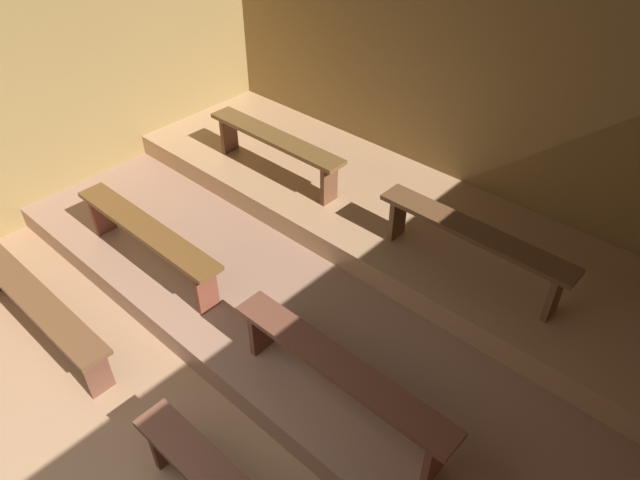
# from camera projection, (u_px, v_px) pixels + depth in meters

# --- Properties ---
(ground) EXTENTS (6.67, 5.50, 0.08)m
(ground) POSITION_uv_depth(u_px,v_px,m) (279.00, 318.00, 5.24)
(ground) COLOR tan
(wall_back) EXTENTS (6.67, 0.06, 2.69)m
(wall_back) POSITION_uv_depth(u_px,v_px,m) (445.00, 90.00, 5.74)
(wall_back) COLOR olive
(wall_back) RESTS_ON ground
(wall_left) EXTENTS (0.06, 5.50, 2.69)m
(wall_left) POSITION_uv_depth(u_px,v_px,m) (69.00, 80.00, 5.93)
(wall_left) COLOR olive
(wall_left) RESTS_ON ground
(platform_lower) EXTENTS (5.87, 3.25, 0.23)m
(platform_lower) POSITION_uv_depth(u_px,v_px,m) (332.00, 266.00, 5.56)
(platform_lower) COLOR #9F755E
(platform_lower) RESTS_ON ground
(platform_middle) EXTENTS (5.87, 1.70, 0.23)m
(platform_middle) POSITION_uv_depth(u_px,v_px,m) (383.00, 211.00, 5.86)
(platform_middle) COLOR tan
(platform_middle) RESTS_ON platform_lower
(bench_floor_left) EXTENTS (1.97, 0.25, 0.46)m
(bench_floor_left) POSITION_uv_depth(u_px,v_px,m) (36.00, 303.00, 4.79)
(bench_floor_left) COLOR brown
(bench_floor_left) RESTS_ON ground
(bench_lower_left) EXTENTS (1.83, 0.25, 0.46)m
(bench_lower_left) POSITION_uv_depth(u_px,v_px,m) (147.00, 235.00, 5.14)
(bench_lower_left) COLOR brown
(bench_lower_left) RESTS_ON platform_lower
(bench_lower_right) EXTENTS (1.83, 0.25, 0.46)m
(bench_lower_right) POSITION_uv_depth(u_px,v_px,m) (339.00, 372.00, 3.96)
(bench_lower_right) COLOR brown
(bench_lower_right) RESTS_ON platform_lower
(bench_middle_left) EXTENTS (1.73, 0.25, 0.46)m
(bench_middle_left) POSITION_uv_depth(u_px,v_px,m) (275.00, 144.00, 5.95)
(bench_middle_left) COLOR brown
(bench_middle_left) RESTS_ON platform_middle
(bench_middle_right) EXTENTS (1.73, 0.25, 0.46)m
(bench_middle_right) POSITION_uv_depth(u_px,v_px,m) (473.00, 238.00, 4.74)
(bench_middle_right) COLOR brown
(bench_middle_right) RESTS_ON platform_middle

